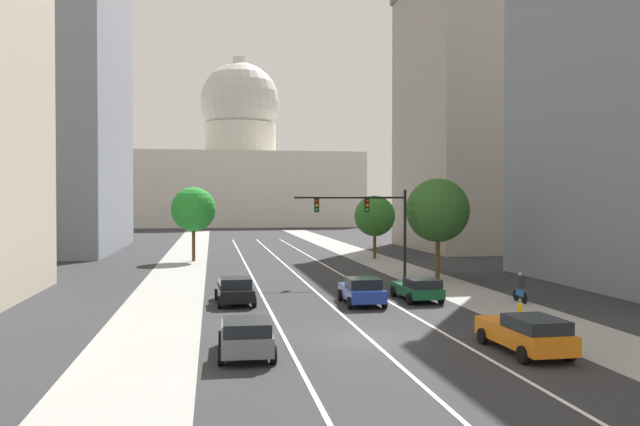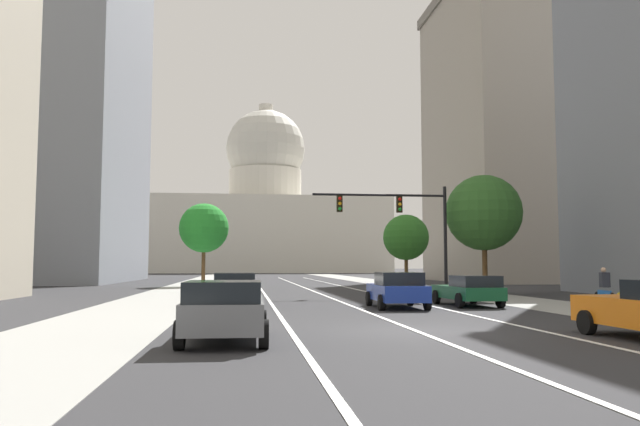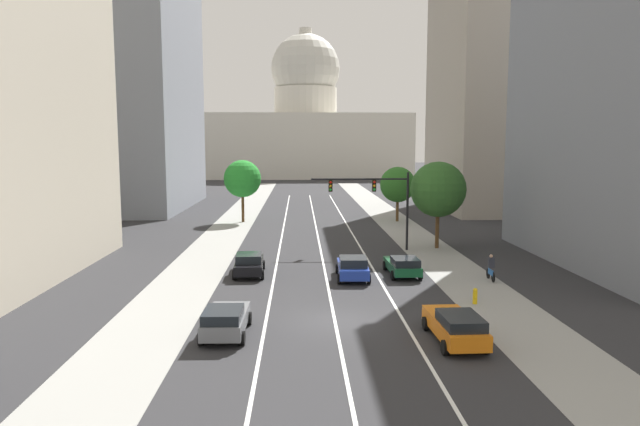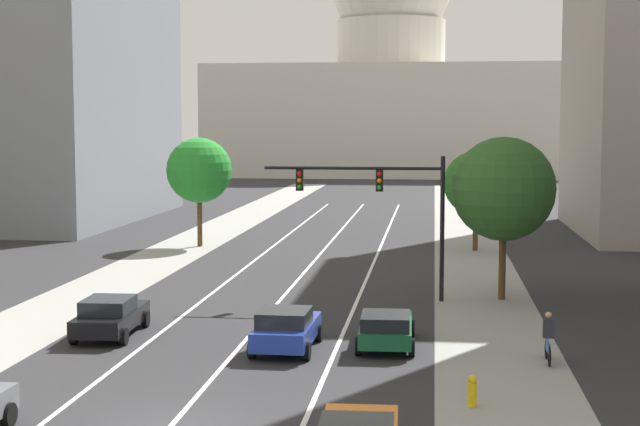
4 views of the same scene
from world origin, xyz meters
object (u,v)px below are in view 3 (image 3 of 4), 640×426
Objects in this scene: car_gray at (225,320)px; traffic_signal_mast at (377,195)px; car_blue at (353,267)px; car_orange at (456,326)px; street_tree_far_right at (398,185)px; car_green at (403,265)px; car_black at (249,263)px; fire_hydrant at (475,296)px; capitol_building at (306,130)px; street_tree_mid_left at (242,179)px; street_tree_mid_right at (438,189)px; cyclist at (491,268)px.

traffic_signal_mast is at bearing -23.99° from car_gray.
car_blue reaches higher than car_orange.
car_green is at bearing -98.94° from street_tree_far_right.
car_black reaches higher than car_gray.
car_blue is 4.75× the size of fire_hydrant.
car_orange is (-0.00, -13.08, 0.07)m from car_green.
capitol_building is 118.54m from car_blue.
street_tree_mid_left is (-8.16, -90.15, -7.59)m from capitol_building.
car_blue reaches higher than car_black.
car_gray is 0.68× the size of street_tree_far_right.
car_green is 27.47m from street_tree_far_right.
car_blue is (1.73, -117.95, -11.72)m from capitol_building.
car_green is at bearing 111.67° from fire_hydrant.
street_tree_mid_right is at bearing -88.30° from street_tree_far_right.
car_black reaches higher than fire_hydrant.
car_gray is 2.46× the size of cyclist.
car_green is at bearing -96.24° from car_black.
capitol_building is 130.82m from car_orange.
fire_hydrant is at bearing -68.81° from car_gray.
street_tree_far_right reaches higher than car_blue.
car_gray is 0.60× the size of street_tree_mid_left.
traffic_signal_mast is (9.82, 8.59, 3.89)m from car_black.
street_tree_mid_left is (-17.58, 0.05, 0.70)m from street_tree_far_right.
street_tree_far_right is at bearing -10.29° from car_green.
car_gray is 26.90m from street_tree_mid_right.
car_black is at bearing -138.82° from traffic_signal_mast.
capitol_building is 7.26× the size of street_tree_mid_right.
car_orange is at bearing -88.59° from traffic_signal_mast.
street_tree_far_right is (4.79, 17.64, -0.45)m from traffic_signal_mast.
fire_hydrant is (13.15, 4.84, -0.31)m from car_gray.
street_tree_far_right is (-1.24, 28.50, 3.36)m from cyclist.
car_blue is at bearing -31.21° from car_gray.
street_tree_far_right is (7.70, 27.76, 3.43)m from car_blue.
car_green is 0.93× the size of car_orange.
traffic_signal_mast is at bearing -105.19° from street_tree_far_right.
car_green is at bearing 74.83° from cyclist.
street_tree_mid_right is (15.12, 21.85, 4.24)m from car_gray.
car_black is 12.51m from car_gray.
car_green is 0.64× the size of street_tree_mid_left.
street_tree_mid_right is (8.20, 10.87, 4.23)m from car_blue.
car_gray is at bearing 81.34° from car_orange.
cyclist reaches higher than car_black.
capitol_building is at bearing 84.83° from street_tree_mid_left.
car_green is 0.61× the size of street_tree_mid_right.
street_tree_mid_left reaches higher than car_green.
car_black is 13.62m from traffic_signal_mast.
street_tree_far_right is at bearing 87.53° from fire_hydrant.
capitol_building is 11.05× the size of car_orange.
car_black is 1.09× the size of car_gray.
street_tree_mid_right reaches higher than car_green.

